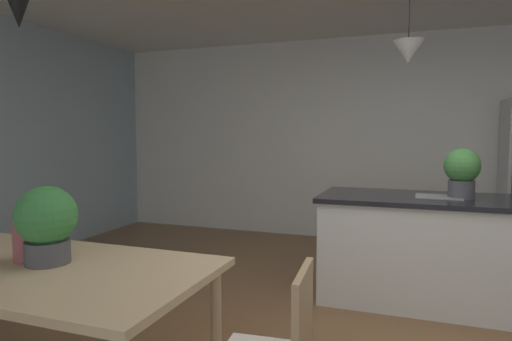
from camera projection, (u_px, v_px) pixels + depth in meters
name	position (u px, v px, depth m)	size (l,w,h in m)	color
wall_back_kitchen	(401.00, 140.00, 5.68)	(10.00, 0.12, 2.70)	white
dining_table	(33.00, 277.00, 2.27)	(1.87, 0.97, 0.75)	#D1B284
kitchen_island	(459.00, 251.00, 3.60)	(2.27, 0.87, 0.91)	silver
pendant_over_table	(18.00, 3.00, 2.25)	(0.18, 0.18, 0.73)	black
pendant_over_island_main	(408.00, 52.00, 3.61)	(0.25, 0.25, 0.70)	black
potted_plant_on_island	(462.00, 171.00, 3.55)	(0.28, 0.28, 0.41)	#4C4C51
potted_plant_on_table	(47.00, 222.00, 2.27)	(0.31, 0.31, 0.41)	#4C4C51
vase_on_dining_table	(27.00, 240.00, 2.32)	(0.14, 0.14, 0.22)	#994C51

